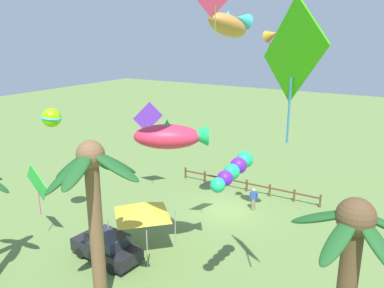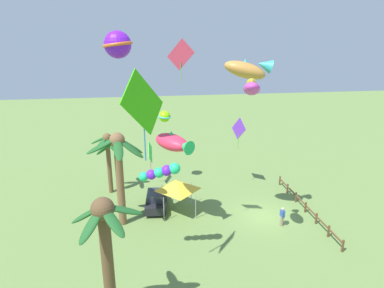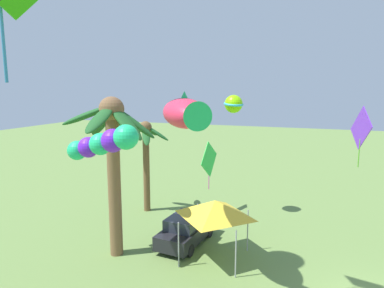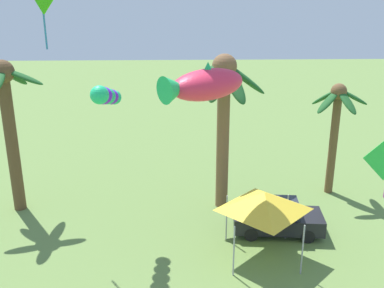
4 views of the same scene
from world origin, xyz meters
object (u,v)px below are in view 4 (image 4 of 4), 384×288
object	(u,v)px
palm_tree_1	(7,108)
kite_tube_0	(106,96)
parked_car_0	(277,217)
palm_tree_0	(336,116)
palm_tree_2	(224,98)
kite_fish_4	(203,84)
festival_tent	(264,201)

from	to	relation	value
palm_tree_1	kite_tube_0	world-z (taller)	palm_tree_1
parked_car_0	kite_tube_0	bearing A→B (deg)	-178.58
palm_tree_0	palm_tree_1	distance (m)	16.03
palm_tree_2	kite_fish_4	bearing A→B (deg)	-106.22
festival_tent	kite_tube_0	bearing A→B (deg)	165.03
palm_tree_0	festival_tent	world-z (taller)	palm_tree_0
palm_tree_0	parked_car_0	size ratio (longest dim) A/B	1.46
palm_tree_2	parked_car_0	world-z (taller)	palm_tree_2
palm_tree_2	kite_fish_4	world-z (taller)	kite_fish_4
parked_car_0	festival_tent	distance (m)	2.70
palm_tree_0	parked_car_0	bearing A→B (deg)	-131.45
palm_tree_1	kite_tube_0	size ratio (longest dim) A/B	2.86
palm_tree_2	kite_fish_4	size ratio (longest dim) A/B	2.08
parked_car_0	kite_tube_0	distance (m)	9.10
parked_car_0	kite_tube_0	xyz separation A→B (m)	(-7.17, -0.18, 5.60)
palm_tree_1	palm_tree_2	xyz separation A→B (m)	(10.02, 0.02, 0.39)
kite_tube_0	kite_fish_4	world-z (taller)	kite_fish_4
festival_tent	palm_tree_0	bearing A→B (deg)	51.93
palm_tree_2	kite_tube_0	world-z (taller)	palm_tree_2
palm_tree_1	kite_fish_4	distance (m)	9.90
palm_tree_2	kite_tube_0	distance (m)	5.82
parked_car_0	kite_fish_4	size ratio (longest dim) A/B	1.11
festival_tent	kite_fish_4	world-z (taller)	kite_fish_4
festival_tent	kite_fish_4	size ratio (longest dim) A/B	0.78
parked_car_0	palm_tree_1	bearing A→B (deg)	167.37
palm_tree_0	kite_tube_0	world-z (taller)	kite_tube_0
palm_tree_0	palm_tree_1	world-z (taller)	palm_tree_1
palm_tree_1	kite_fish_4	world-z (taller)	kite_fish_4
parked_car_0	kite_tube_0	size ratio (longest dim) A/B	1.57
festival_tent	palm_tree_1	bearing A→B (deg)	157.86
palm_tree_2	parked_car_0	bearing A→B (deg)	-51.28
palm_tree_1	kite_tube_0	distance (m)	5.97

